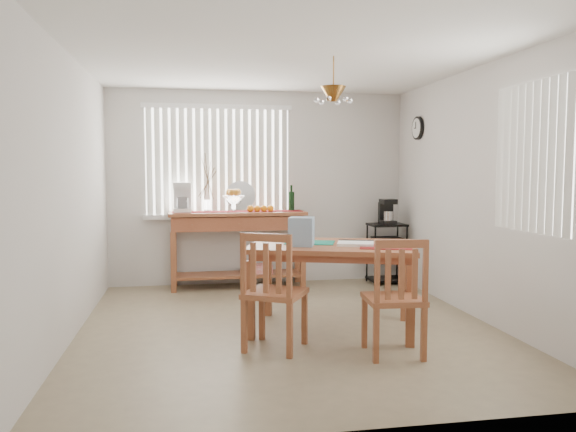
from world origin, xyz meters
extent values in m
cube|color=gray|center=(0.00, 0.00, -0.01)|extent=(4.00, 4.50, 0.01)
cube|color=silver|center=(0.00, 2.30, 1.30)|extent=(4.00, 0.10, 2.60)
cube|color=silver|center=(0.00, -2.30, 1.30)|extent=(4.00, 0.10, 2.60)
cube|color=silver|center=(-2.05, 0.00, 1.30)|extent=(0.10, 4.50, 2.60)
cube|color=silver|center=(2.05, 0.00, 1.30)|extent=(0.10, 4.50, 2.60)
cube|color=white|center=(0.00, 0.00, 2.65)|extent=(4.00, 4.50, 0.10)
cube|color=white|center=(-0.55, 2.25, 1.65)|extent=(1.90, 0.01, 1.40)
cube|color=white|center=(-1.45, 2.23, 1.65)|extent=(0.07, 0.03, 1.40)
cube|color=white|center=(-1.34, 2.23, 1.65)|extent=(0.07, 0.03, 1.40)
cube|color=white|center=(-1.24, 2.23, 1.65)|extent=(0.07, 0.03, 1.40)
cube|color=white|center=(-1.13, 2.23, 1.65)|extent=(0.07, 0.03, 1.40)
cube|color=white|center=(-1.03, 2.23, 1.65)|extent=(0.07, 0.03, 1.40)
cube|color=white|center=(-0.92, 2.23, 1.65)|extent=(0.07, 0.03, 1.40)
cube|color=white|center=(-0.81, 2.23, 1.65)|extent=(0.07, 0.03, 1.40)
cube|color=white|center=(-0.71, 2.23, 1.65)|extent=(0.07, 0.03, 1.40)
cube|color=white|center=(-0.60, 2.23, 1.65)|extent=(0.07, 0.03, 1.40)
cube|color=white|center=(-0.50, 2.23, 1.65)|extent=(0.07, 0.03, 1.40)
cube|color=white|center=(-0.39, 2.23, 1.65)|extent=(0.07, 0.03, 1.40)
cube|color=white|center=(-0.29, 2.23, 1.65)|extent=(0.07, 0.03, 1.40)
cube|color=white|center=(-0.18, 2.23, 1.65)|extent=(0.07, 0.03, 1.40)
cube|color=white|center=(-0.08, 2.23, 1.65)|extent=(0.07, 0.03, 1.40)
cube|color=white|center=(0.03, 2.23, 1.65)|extent=(0.07, 0.03, 1.40)
cube|color=white|center=(0.14, 2.23, 1.65)|extent=(0.07, 0.03, 1.40)
cube|color=white|center=(0.24, 2.23, 1.65)|extent=(0.07, 0.03, 1.40)
cube|color=white|center=(0.35, 2.23, 1.65)|extent=(0.07, 0.03, 1.40)
cube|color=white|center=(-0.55, 2.22, 0.92)|extent=(1.98, 0.06, 0.06)
cube|color=white|center=(-0.55, 2.22, 2.38)|extent=(1.98, 0.06, 0.06)
cube|color=white|center=(2.00, -0.90, 1.65)|extent=(0.01, 1.10, 1.30)
cube|color=white|center=(1.99, -1.40, 1.65)|extent=(0.03, 0.07, 1.30)
cube|color=white|center=(1.99, -1.29, 1.65)|extent=(0.03, 0.07, 1.30)
cube|color=white|center=(1.99, -1.18, 1.65)|extent=(0.03, 0.07, 1.30)
cube|color=white|center=(1.99, -1.07, 1.65)|extent=(0.03, 0.07, 1.30)
cube|color=white|center=(1.99, -0.96, 1.65)|extent=(0.03, 0.07, 1.30)
cube|color=white|center=(1.99, -0.85, 1.65)|extent=(0.03, 0.07, 1.30)
cube|color=white|center=(1.99, -0.74, 1.65)|extent=(0.03, 0.07, 1.30)
cube|color=white|center=(1.99, -0.63, 1.65)|extent=(0.03, 0.07, 1.30)
cube|color=white|center=(1.99, -0.52, 1.65)|extent=(0.03, 0.07, 1.30)
cube|color=white|center=(1.99, -0.41, 1.65)|extent=(0.03, 0.07, 1.30)
cylinder|color=black|center=(1.98, 1.55, 2.08)|extent=(0.04, 0.30, 0.30)
cylinder|color=white|center=(1.95, 1.55, 2.08)|extent=(0.01, 0.25, 0.25)
cylinder|color=brown|center=(0.41, -0.16, 2.43)|extent=(0.01, 0.01, 0.34)
cone|color=brown|center=(0.41, -0.16, 2.25)|extent=(0.24, 0.24, 0.14)
sphere|color=white|center=(0.57, -0.16, 2.19)|extent=(0.05, 0.05, 0.05)
sphere|color=white|center=(0.49, -0.02, 2.19)|extent=(0.05, 0.05, 0.05)
sphere|color=white|center=(0.33, -0.02, 2.19)|extent=(0.05, 0.05, 0.05)
sphere|color=white|center=(0.25, -0.16, 2.19)|extent=(0.05, 0.05, 0.05)
sphere|color=white|center=(0.33, -0.30, 2.19)|extent=(0.05, 0.05, 0.05)
sphere|color=white|center=(0.49, -0.30, 2.19)|extent=(0.05, 0.05, 0.05)
cube|color=#995634|center=(-0.31, 1.98, 0.98)|extent=(1.77, 0.50, 0.04)
cube|color=#9B5032|center=(-0.31, 1.98, 0.85)|extent=(1.71, 0.45, 0.18)
cube|color=#995634|center=(-1.15, 1.79, 0.38)|extent=(0.07, 0.07, 0.77)
cube|color=#995634|center=(0.52, 1.79, 0.38)|extent=(0.07, 0.07, 0.77)
cube|color=#995634|center=(-1.15, 2.17, 0.38)|extent=(0.07, 0.07, 0.77)
cube|color=#995634|center=(0.52, 2.17, 0.38)|extent=(0.07, 0.07, 0.77)
cube|color=#995634|center=(-0.31, 1.98, 0.17)|extent=(1.64, 0.43, 0.03)
cube|color=red|center=(-0.04, 1.98, 0.24)|extent=(0.33, 0.24, 0.11)
cube|color=maroon|center=(-0.31, 1.98, 1.00)|extent=(1.69, 0.27, 0.01)
cube|color=white|center=(-1.02, 1.98, 1.03)|extent=(0.22, 0.27, 0.06)
cube|color=white|center=(-1.02, 2.07, 1.16)|extent=(0.22, 0.09, 0.33)
cube|color=white|center=(-1.02, 1.96, 1.35)|extent=(0.22, 0.24, 0.08)
cylinder|color=white|center=(-1.02, 1.95, 1.13)|extent=(0.14, 0.14, 0.14)
cylinder|color=white|center=(-0.37, 1.96, 1.05)|extent=(0.06, 0.06, 0.11)
cone|color=white|center=(-0.37, 1.96, 1.16)|extent=(0.29, 0.29, 0.10)
sphere|color=#CD4E1B|center=(-0.31, 1.96, 1.25)|extent=(0.09, 0.09, 0.09)
sphere|color=#CD4E1B|center=(-0.34, 2.01, 1.25)|extent=(0.09, 0.09, 0.09)
sphere|color=#CD4E1B|center=(-0.40, 2.01, 1.25)|extent=(0.09, 0.09, 0.09)
sphere|color=#CD4E1B|center=(-0.43, 1.96, 1.25)|extent=(0.09, 0.09, 0.09)
sphere|color=#CD4E1B|center=(-0.40, 1.91, 1.25)|extent=(0.09, 0.09, 0.09)
sphere|color=#CD4E1B|center=(-0.34, 1.91, 1.25)|extent=(0.09, 0.09, 0.09)
sphere|color=orange|center=(-0.16, 1.89, 1.04)|extent=(0.09, 0.09, 0.09)
sphere|color=orange|center=(-0.07, 1.89, 1.04)|extent=(0.09, 0.09, 0.09)
sphere|color=orange|center=(0.02, 1.89, 1.04)|extent=(0.09, 0.09, 0.09)
sphere|color=orange|center=(0.11, 1.89, 1.04)|extent=(0.09, 0.09, 0.09)
cylinder|color=silver|center=(-0.26, 2.19, 1.20)|extent=(0.40, 0.10, 0.39)
cylinder|color=white|center=(-0.70, 2.04, 1.08)|extent=(0.09, 0.09, 0.16)
cylinder|color=#4C3823|center=(-0.70, 2.04, 1.40)|extent=(0.10, 0.04, 0.49)
cylinder|color=#4C3823|center=(-0.70, 2.04, 1.43)|extent=(0.15, 0.07, 0.54)
cylinder|color=#4C3823|center=(-0.70, 2.04, 1.38)|extent=(0.19, 0.09, 0.40)
cylinder|color=#4C3823|center=(-0.70, 2.04, 1.46)|extent=(0.06, 0.03, 0.61)
cylinder|color=#4C3823|center=(-0.70, 2.04, 1.36)|extent=(0.24, 0.11, 0.34)
cylinder|color=black|center=(0.41, 2.04, 1.13)|extent=(0.08, 0.08, 0.26)
cylinder|color=black|center=(0.41, 2.04, 1.30)|extent=(0.03, 0.03, 0.09)
cylinder|color=black|center=(1.48, 1.72, 0.41)|extent=(0.02, 0.02, 0.82)
cylinder|color=black|center=(1.92, 1.72, 0.41)|extent=(0.02, 0.02, 0.82)
cylinder|color=black|center=(1.48, 2.06, 0.41)|extent=(0.02, 0.02, 0.82)
cylinder|color=black|center=(1.92, 2.06, 0.41)|extent=(0.02, 0.02, 0.82)
cube|color=black|center=(1.70, 1.89, 0.80)|extent=(0.48, 0.38, 0.03)
cube|color=black|center=(1.70, 1.89, 0.41)|extent=(0.48, 0.38, 0.02)
cube|color=black|center=(1.70, 1.89, 0.06)|extent=(0.48, 0.38, 0.02)
cube|color=black|center=(1.70, 1.89, 0.53)|extent=(0.36, 0.29, 0.21)
cube|color=black|center=(1.70, 1.87, 0.84)|extent=(0.19, 0.23, 0.05)
cube|color=black|center=(1.70, 1.95, 0.96)|extent=(0.19, 0.08, 0.29)
cube|color=black|center=(1.70, 1.87, 1.12)|extent=(0.19, 0.21, 0.07)
cylinder|color=silver|center=(1.70, 1.86, 0.93)|extent=(0.12, 0.12, 0.12)
cube|color=#995634|center=(0.41, -0.16, 0.81)|extent=(1.79, 1.44, 0.04)
cube|color=#9B5032|center=(0.41, -0.16, 0.76)|extent=(1.65, 1.30, 0.07)
cube|color=#995634|center=(-0.41, -0.35, 0.36)|extent=(0.10, 0.10, 0.72)
cube|color=#995634|center=(0.94, -0.80, 0.36)|extent=(0.10, 0.10, 0.72)
cube|color=#995634|center=(-0.13, 0.47, 0.36)|extent=(0.10, 0.10, 0.72)
cube|color=#995634|center=(1.22, 0.02, 0.36)|extent=(0.10, 0.10, 0.72)
cube|color=#167E66|center=(0.21, -0.04, 0.84)|extent=(0.55, 0.46, 0.01)
cube|color=maroon|center=(0.83, -0.48, 0.84)|extent=(0.55, 0.46, 0.01)
cube|color=white|center=(0.60, -0.29, 0.85)|extent=(0.40, 0.36, 0.03)
cube|color=black|center=(0.65, -0.15, 0.85)|extent=(0.33, 0.14, 0.03)
cube|color=#83A1BF|center=(0.09, -0.23, 0.97)|extent=(0.28, 0.28, 0.27)
cube|color=#995634|center=(-0.22, -0.64, 0.48)|extent=(0.64, 0.64, 0.04)
cube|color=#995634|center=(0.05, -0.56, 0.23)|extent=(0.06, 0.06, 0.46)
cube|color=#995634|center=(-0.30, -0.37, 0.23)|extent=(0.06, 0.06, 0.46)
cube|color=#995634|center=(-0.14, -0.92, 0.23)|extent=(0.06, 0.06, 0.46)
cube|color=#995634|center=(-0.50, -0.72, 0.23)|extent=(0.06, 0.06, 0.46)
cube|color=#995634|center=(-0.15, -0.93, 0.76)|extent=(0.05, 0.05, 0.52)
cube|color=#995634|center=(-0.50, -0.73, 0.76)|extent=(0.05, 0.05, 0.52)
cube|color=#995634|center=(-0.33, -0.83, 0.99)|extent=(0.39, 0.24, 0.07)
cube|color=#995634|center=(-0.23, -0.88, 0.74)|extent=(0.05, 0.04, 0.41)
cube|color=#995634|center=(-0.33, -0.83, 0.74)|extent=(0.05, 0.04, 0.41)
cube|color=#995634|center=(-0.43, -0.77, 0.74)|extent=(0.05, 0.04, 0.41)
cube|color=#995634|center=(0.72, -0.97, 0.47)|extent=(0.49, 0.49, 0.04)
cube|color=#995634|center=(0.93, -0.79, 0.22)|extent=(0.05, 0.05, 0.45)
cube|color=#995634|center=(0.54, -0.76, 0.22)|extent=(0.05, 0.05, 0.45)
cube|color=#995634|center=(0.90, -1.18, 0.22)|extent=(0.05, 0.05, 0.45)
cube|color=#995634|center=(0.51, -1.15, 0.22)|extent=(0.05, 0.05, 0.45)
cube|color=#995634|center=(0.90, -1.19, 0.74)|extent=(0.04, 0.04, 0.50)
cube|color=#995634|center=(0.51, -1.16, 0.74)|extent=(0.04, 0.04, 0.50)
cube|color=#995634|center=(0.71, -1.18, 0.96)|extent=(0.42, 0.06, 0.07)
cube|color=#995634|center=(0.82, -1.18, 0.72)|extent=(0.05, 0.02, 0.40)
cube|color=#995634|center=(0.71, -1.18, 0.72)|extent=(0.05, 0.02, 0.40)
cube|color=#995634|center=(0.60, -1.17, 0.72)|extent=(0.05, 0.02, 0.40)
camera|label=1|loc=(-0.94, -5.33, 1.53)|focal=35.00mm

